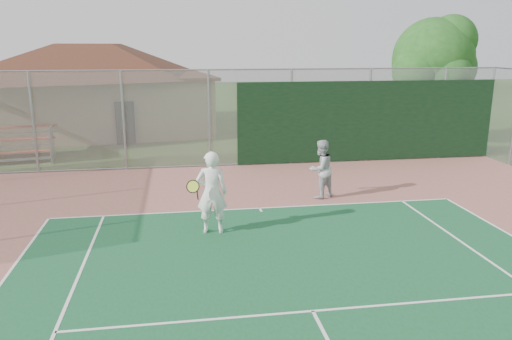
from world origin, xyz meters
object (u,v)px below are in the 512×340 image
(player_white_front, at_px, (212,193))
(player_grey_back, at_px, (321,170))
(bleachers, at_px, (9,144))
(tree, at_px, (435,61))
(clubhouse, at_px, (93,80))

(player_white_front, bearing_deg, player_grey_back, -138.56)
(bleachers, distance_m, player_white_front, 11.51)
(bleachers, relative_size, tree, 0.64)
(clubhouse, height_order, player_white_front, clubhouse)
(player_white_front, height_order, player_grey_back, player_white_front)
(player_grey_back, bearing_deg, player_white_front, 5.18)
(bleachers, distance_m, player_grey_back, 12.43)
(player_grey_back, bearing_deg, clubhouse, -87.38)
(clubhouse, distance_m, tree, 16.24)
(player_white_front, bearing_deg, clubhouse, -65.83)
(clubhouse, bearing_deg, player_grey_back, -64.58)
(bleachers, bearing_deg, clubhouse, 59.41)
(bleachers, bearing_deg, player_grey_back, -42.28)
(bleachers, relative_size, player_white_front, 1.81)
(bleachers, relative_size, player_grey_back, 2.09)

